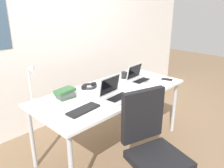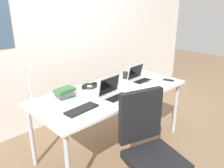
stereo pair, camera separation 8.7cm
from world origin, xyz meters
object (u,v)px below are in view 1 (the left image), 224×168
external_keyboard (83,110)px  cell_phone (167,79)px  book_stack (65,93)px  laptop_mid_desk (116,94)px  desk_lamp (32,86)px  coffee_mug (124,75)px  laptop_far_corner (139,78)px  computer_mouse (115,82)px  office_chair (152,156)px  headphones (89,86)px

external_keyboard → cell_phone: bearing=-7.9°
book_stack → laptop_mid_desk: bearing=-46.8°
cell_phone → book_stack: (-1.25, 0.45, 0.04)m
desk_lamp → coffee_mug: 1.24m
laptop_far_corner → desk_lamp: bearing=166.7°
computer_mouse → office_chair: 1.07m
external_keyboard → headphones: 0.61m
cell_phone → book_stack: bearing=141.3°
cell_phone → external_keyboard: bearing=157.7°
cell_phone → headphones: size_ratio=0.64×
cell_phone → coffee_mug: 0.55m
desk_lamp → laptop_far_corner: 1.31m
laptop_mid_desk → headphones: laptop_mid_desk is taller
desk_lamp → office_chair: desk_lamp is taller
computer_mouse → laptop_mid_desk: bearing=-162.3°
office_chair → coffee_mug: bearing=53.9°
external_keyboard → desk_lamp: bearing=115.7°
headphones → coffee_mug: (0.54, -0.07, 0.03)m
laptop_far_corner → laptop_mid_desk: bearing=-165.5°
book_stack → headphones: bearing=8.6°
external_keyboard → coffee_mug: 1.04m
external_keyboard → book_stack: 0.38m
desk_lamp → coffee_mug: (1.23, -0.08, -0.15)m
external_keyboard → coffee_mug: coffee_mug is taller
external_keyboard → coffee_mug: size_ratio=2.92×
desk_lamp → computer_mouse: size_ratio=4.17×
desk_lamp → book_stack: (0.32, -0.07, -0.15)m
headphones → book_stack: (-0.37, -0.06, 0.03)m
laptop_far_corner → laptop_mid_desk: size_ratio=0.91×
desk_lamp → headphones: 0.71m
book_stack → coffee_mug: book_stack is taller
book_stack → external_keyboard: bearing=-99.4°
laptop_far_corner → coffee_mug: 0.22m
book_stack → office_chair: bearing=-77.3°
office_chair → computer_mouse: bearing=63.0°
cell_phone → coffee_mug: coffee_mug is taller
laptop_far_corner → headphones: 0.65m
headphones → book_stack: size_ratio=0.98×
external_keyboard → computer_mouse: size_ratio=3.44×
external_keyboard → headphones: bearing=40.1°
desk_lamp → coffee_mug: size_ratio=3.54×
laptop_mid_desk → book_stack: (-0.36, 0.38, 0.00)m
laptop_far_corner → book_stack: laptop_far_corner is taller
computer_mouse → coffee_mug: bearing=-15.3°
desk_lamp → office_chair: bearing=-62.6°
external_keyboard → book_stack: size_ratio=1.50×
laptop_mid_desk → office_chair: 0.71m
cell_phone → computer_mouse: bearing=127.5°
desk_lamp → computer_mouse: (0.99, -0.13, -0.18)m
laptop_mid_desk → external_keyboard: size_ratio=0.98×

